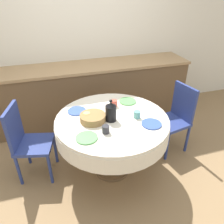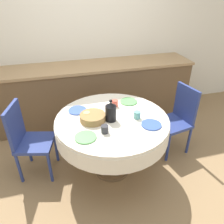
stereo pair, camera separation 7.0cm
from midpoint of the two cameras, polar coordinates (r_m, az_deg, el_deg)
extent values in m
plane|color=#8E704C|center=(2.88, -0.72, -14.65)|extent=(12.00, 12.00, 0.00)
cube|color=silver|center=(3.68, -8.34, 18.69)|extent=(7.00, 0.05, 2.60)
cube|color=brown|center=(3.64, -6.46, 4.60)|extent=(3.20, 0.60, 0.92)
cube|color=#A37F56|center=(3.46, -6.93, 11.75)|extent=(3.24, 0.64, 0.04)
cylinder|color=brown|center=(2.86, -0.72, -14.37)|extent=(0.44, 0.44, 0.04)
cylinder|color=brown|center=(2.67, -0.76, -10.16)|extent=(0.11, 0.11, 0.51)
cylinder|color=silver|center=(2.46, -0.82, -4.02)|extent=(1.26, 1.26, 0.18)
cylinder|color=silver|center=(2.40, -0.83, -1.96)|extent=(1.25, 1.25, 0.03)
cube|color=navy|center=(3.02, 14.43, -2.58)|extent=(0.47, 0.47, 0.04)
cube|color=navy|center=(3.01, 17.66, 2.44)|extent=(0.11, 0.38, 0.47)
cylinder|color=navy|center=(2.95, 13.50, -8.86)|extent=(0.04, 0.04, 0.42)
cylinder|color=navy|center=(3.16, 9.40, -5.37)|extent=(0.04, 0.04, 0.42)
cylinder|color=navy|center=(3.16, 18.42, -6.70)|extent=(0.04, 0.04, 0.42)
cylinder|color=navy|center=(3.36, 14.25, -3.60)|extent=(0.04, 0.04, 0.42)
cube|color=navy|center=(2.71, -20.23, -8.00)|extent=(0.48, 0.48, 0.04)
cube|color=navy|center=(2.63, -25.01, -3.52)|extent=(0.13, 0.38, 0.47)
cylinder|color=navy|center=(2.93, -15.24, -9.38)|extent=(0.04, 0.04, 0.42)
cylinder|color=navy|center=(2.68, -16.59, -14.21)|extent=(0.04, 0.04, 0.42)
cylinder|color=navy|center=(3.03, -21.86, -9.27)|extent=(0.04, 0.04, 0.42)
cylinder|color=navy|center=(2.79, -23.87, -13.87)|extent=(0.04, 0.04, 0.42)
cylinder|color=#5BA85B|center=(2.11, -7.58, -6.68)|extent=(0.21, 0.21, 0.01)
cylinder|color=#28282D|center=(2.15, -2.58, -4.56)|extent=(0.07, 0.07, 0.08)
cylinder|color=#3856AD|center=(2.32, 9.44, -3.10)|extent=(0.21, 0.21, 0.01)
cylinder|color=#5BA39E|center=(2.40, 5.72, -0.65)|extent=(0.07, 0.07, 0.08)
cylinder|color=#3856AD|center=(2.55, -9.94, 0.28)|extent=(0.21, 0.21, 0.01)
cylinder|color=#DBB766|center=(2.38, -7.46, -1.07)|extent=(0.07, 0.07, 0.08)
cylinder|color=#5BA85B|center=(2.73, 3.35, 2.81)|extent=(0.21, 0.21, 0.01)
cylinder|color=#CC4C3D|center=(2.61, -0.20, 2.29)|extent=(0.07, 0.07, 0.08)
cylinder|color=black|center=(2.32, -1.16, -0.32)|extent=(0.12, 0.12, 0.17)
cone|color=black|center=(2.26, -1.18, 2.00)|extent=(0.11, 0.11, 0.04)
sphere|color=black|center=(2.25, -1.19, 2.85)|extent=(0.04, 0.04, 0.04)
cylinder|color=olive|center=(2.34, -5.88, -1.51)|extent=(0.28, 0.28, 0.08)
camera|label=1|loc=(0.03, -90.85, -0.50)|focal=35.00mm
camera|label=2|loc=(0.03, 89.15, 0.50)|focal=35.00mm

